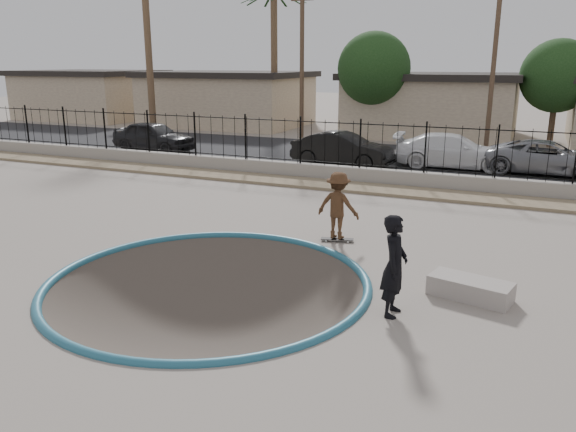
% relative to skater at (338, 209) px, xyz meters
% --- Properties ---
extents(ground, '(120.00, 120.00, 2.20)m').
position_rel_skater_xyz_m(ground, '(-1.62, 9.13, -1.98)').
color(ground, gray).
rests_on(ground, ground).
extents(bowl_pit, '(6.84, 6.84, 1.80)m').
position_rel_skater_xyz_m(bowl_pit, '(-1.62, -3.87, -0.88)').
color(bowl_pit, '#473C36').
rests_on(bowl_pit, ground).
extents(coping_ring, '(7.04, 7.04, 0.20)m').
position_rel_skater_xyz_m(coping_ring, '(-1.62, -3.87, -0.88)').
color(coping_ring, '#256178').
rests_on(coping_ring, ground).
extents(rock_strip, '(42.00, 1.60, 0.11)m').
position_rel_skater_xyz_m(rock_strip, '(-1.62, 6.33, -0.83)').
color(rock_strip, '#938160').
rests_on(rock_strip, ground).
extents(retaining_wall, '(42.00, 0.45, 0.60)m').
position_rel_skater_xyz_m(retaining_wall, '(-1.62, 7.43, -0.58)').
color(retaining_wall, gray).
rests_on(retaining_wall, ground).
extents(fence, '(40.00, 0.04, 1.80)m').
position_rel_skater_xyz_m(fence, '(-1.62, 7.43, 0.62)').
color(fence, black).
rests_on(fence, retaining_wall).
extents(street, '(90.00, 8.00, 0.04)m').
position_rel_skater_xyz_m(street, '(-1.62, 14.13, -0.87)').
color(street, black).
rests_on(street, ground).
extents(house_west_far, '(10.60, 8.60, 3.90)m').
position_rel_skater_xyz_m(house_west_far, '(-29.62, 23.63, 1.09)').
color(house_west_far, tan).
rests_on(house_west_far, ground).
extents(house_west, '(11.60, 8.60, 3.90)m').
position_rel_skater_xyz_m(house_west, '(-16.62, 23.63, 1.09)').
color(house_west, tan).
rests_on(house_west, ground).
extents(house_center, '(10.60, 8.60, 3.90)m').
position_rel_skater_xyz_m(house_center, '(-1.62, 23.63, 1.09)').
color(house_center, tan).
rests_on(house_center, ground).
extents(palm_left, '(2.30, 2.30, 11.30)m').
position_rel_skater_xyz_m(palm_left, '(-18.62, 17.13, 7.07)').
color(palm_left, brown).
rests_on(palm_left, ground).
extents(palm_mid, '(2.30, 2.30, 9.30)m').
position_rel_skater_xyz_m(palm_mid, '(-11.62, 21.13, 5.80)').
color(palm_mid, brown).
rests_on(palm_mid, ground).
extents(utility_pole_left, '(1.70, 0.24, 9.00)m').
position_rel_skater_xyz_m(utility_pole_left, '(-7.62, 16.13, 3.82)').
color(utility_pole_left, '#473323').
rests_on(utility_pole_left, ground).
extents(utility_pole_mid, '(1.70, 0.24, 9.50)m').
position_rel_skater_xyz_m(utility_pole_mid, '(2.38, 16.13, 4.07)').
color(utility_pole_mid, '#473323').
rests_on(utility_pole_mid, ground).
extents(street_tree_left, '(4.32, 4.32, 6.36)m').
position_rel_skater_xyz_m(street_tree_left, '(-4.62, 20.13, 3.30)').
color(street_tree_left, '#473323').
rests_on(street_tree_left, ground).
extents(street_tree_mid, '(3.96, 3.96, 5.83)m').
position_rel_skater_xyz_m(street_tree_mid, '(5.38, 21.13, 2.95)').
color(street_tree_mid, '#473323').
rests_on(street_tree_mid, ground).
extents(skater, '(1.19, 0.74, 1.77)m').
position_rel_skater_xyz_m(skater, '(0.00, 0.00, 0.00)').
color(skater, brown).
rests_on(skater, ground).
extents(skateboard, '(0.88, 0.43, 0.07)m').
position_rel_skater_xyz_m(skateboard, '(-0.00, -0.00, -0.82)').
color(skateboard, black).
rests_on(skateboard, ground).
extents(videographer, '(0.48, 0.72, 1.94)m').
position_rel_skater_xyz_m(videographer, '(2.38, -3.81, 0.09)').
color(videographer, black).
rests_on(videographer, ground).
extents(concrete_ledge, '(1.72, 1.05, 0.40)m').
position_rel_skater_xyz_m(concrete_ledge, '(3.64, -2.44, -0.68)').
color(concrete_ledge, '#9D938B').
rests_on(concrete_ledge, ground).
extents(car_a, '(4.73, 2.26, 1.56)m').
position_rel_skater_xyz_m(car_a, '(-13.78, 10.68, -0.07)').
color(car_a, black).
rests_on(car_a, street).
extents(car_b, '(4.67, 1.89, 1.51)m').
position_rel_skater_xyz_m(car_b, '(-3.32, 10.53, -0.09)').
color(car_b, black).
rests_on(car_b, street).
extents(car_c, '(5.31, 2.53, 1.49)m').
position_rel_skater_xyz_m(car_c, '(1.30, 12.06, -0.10)').
color(car_c, white).
rests_on(car_c, street).
extents(car_d, '(5.08, 2.45, 1.39)m').
position_rel_skater_xyz_m(car_d, '(5.16, 12.13, -0.15)').
color(car_d, gray).
rests_on(car_d, street).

